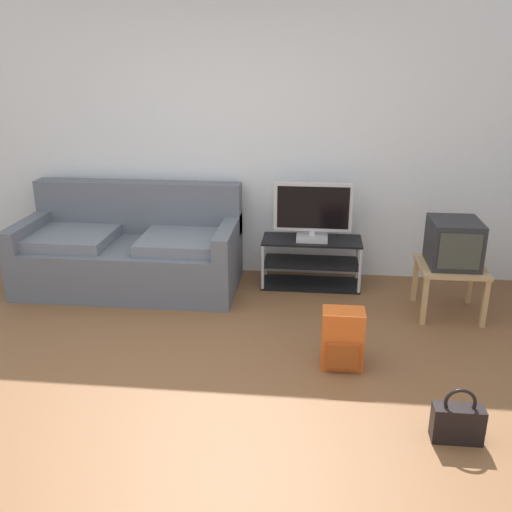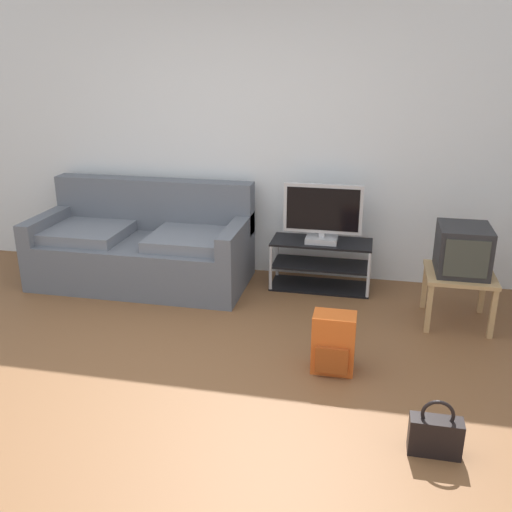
{
  "view_description": "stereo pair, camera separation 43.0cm",
  "coord_description": "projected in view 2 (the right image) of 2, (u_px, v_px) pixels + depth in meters",
  "views": [
    {
      "loc": [
        0.78,
        -2.87,
        2.06
      ],
      "look_at": [
        0.35,
        1.2,
        0.59
      ],
      "focal_mm": 39.55,
      "sensor_mm": 36.0,
      "label": 1
    },
    {
      "loc": [
        1.2,
        -2.81,
        2.06
      ],
      "look_at": [
        0.35,
        1.2,
        0.59
      ],
      "focal_mm": 39.55,
      "sensor_mm": 36.0,
      "label": 2
    }
  ],
  "objects": [
    {
      "name": "tv_stand",
      "position": [
        321.0,
        264.0,
        5.21
      ],
      "size": [
        0.91,
        0.39,
        0.45
      ],
      "color": "black",
      "rests_on": "ground_plane"
    },
    {
      "name": "wall_back",
      "position": [
        247.0,
        134.0,
        5.31
      ],
      "size": [
        9.0,
        0.1,
        2.7
      ],
      "primitive_type": "cube",
      "color": "silver",
      "rests_on": "ground_plane"
    },
    {
      "name": "side_table",
      "position": [
        459.0,
        280.0,
        4.48
      ],
      "size": [
        0.53,
        0.53,
        0.43
      ],
      "color": "tan",
      "rests_on": "ground_plane"
    },
    {
      "name": "couch",
      "position": [
        144.0,
        247.0,
        5.34
      ],
      "size": [
        1.98,
        0.93,
        0.92
      ],
      "color": "#565B66",
      "rests_on": "ground_plane"
    },
    {
      "name": "ground_plane",
      "position": [
        161.0,
        406.0,
        3.52
      ],
      "size": [
        9.0,
        9.8,
        0.02
      ],
      "primitive_type": "cube",
      "color": "brown"
    },
    {
      "name": "backpack",
      "position": [
        333.0,
        343.0,
        3.83
      ],
      "size": [
        0.29,
        0.26,
        0.42
      ],
      "rotation": [
        0.0,
        0.0,
        -0.29
      ],
      "color": "#CC561E",
      "rests_on": "ground_plane"
    },
    {
      "name": "flat_tv",
      "position": [
        323.0,
        214.0,
        5.02
      ],
      "size": [
        0.7,
        0.22,
        0.53
      ],
      "color": "#B2B2B7",
      "rests_on": "tv_stand"
    },
    {
      "name": "crt_tv",
      "position": [
        463.0,
        250.0,
        4.41
      ],
      "size": [
        0.39,
        0.45,
        0.38
      ],
      "color": "#232326",
      "rests_on": "side_table"
    },
    {
      "name": "handbag",
      "position": [
        435.0,
        434.0,
        3.05
      ],
      "size": [
        0.28,
        0.11,
        0.34
      ],
      "rotation": [
        0.0,
        0.0,
        0.27
      ],
      "color": "black",
      "rests_on": "ground_plane"
    }
  ]
}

